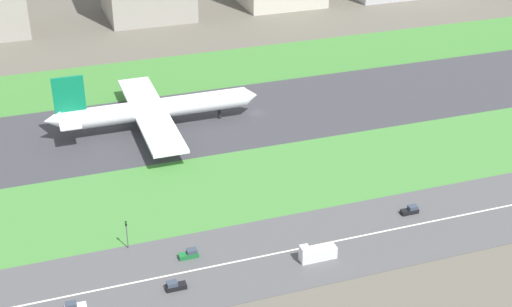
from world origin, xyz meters
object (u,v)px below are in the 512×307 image
Objects in this scene: car_4 at (175,286)px; traffic_light at (127,233)px; car_5 at (410,210)px; car_3 at (74,307)px; airliner at (151,110)px; truck_0 at (317,253)px; car_1 at (189,254)px.

car_4 is 19.48m from traffic_light.
car_5 is 68.78m from traffic_light.
car_4 is at bearing -180.00° from car_3.
airliner is at bearing 73.08° from traffic_light.
traffic_light is at bearing -69.69° from car_4.
car_4 is at bearing -98.46° from airliner.
truck_0 is (20.70, -78.00, -4.56)m from airliner.
traffic_light is at bearing -128.12° from car_3.
traffic_light is at bearing 173.32° from car_5.
airliner is 84.62m from car_3.
airliner reaches higher than car_4.
car_5 is at bearing -170.78° from car_4.
truck_0 is 1.17× the size of traffic_light.
car_4 is at bearing -69.69° from traffic_light.
airliner is 7.74× the size of truck_0.
car_3 is at bearing 0.00° from car_4.
traffic_light is (-6.66, 17.99, 3.37)m from car_4.
traffic_light reaches higher than car_5.
car_4 is 1.00× the size of car_1.
traffic_light reaches higher than car_3.
airliner reaches higher than car_3.
truck_0 is at bearing -20.59° from car_1.
car_5 is 30.94m from truck_0.
airliner reaches higher than car_5.
car_5 and car_1 have the same top height.
car_5 is 62.38m from car_4.
airliner is at bearing 126.31° from car_5.
car_1 is 0.61× the size of traffic_light.
car_3 is at bearing -173.08° from car_5.
car_4 is at bearing -0.00° from truck_0.
airliner reaches higher than traffic_light.
car_1 is at bearing -119.60° from car_4.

